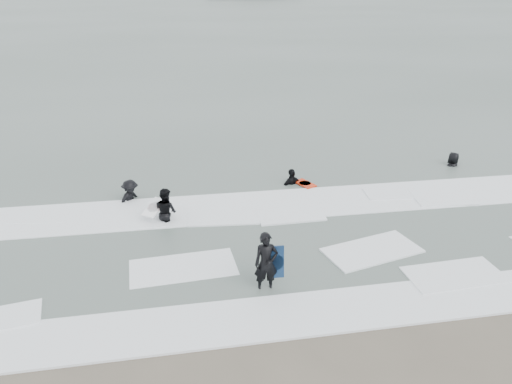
{
  "coord_description": "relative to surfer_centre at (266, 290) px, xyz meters",
  "views": [
    {
      "loc": [
        -2.51,
        -10.91,
        8.32
      ],
      "look_at": [
        0.0,
        5.0,
        1.1
      ],
      "focal_mm": 35.0,
      "sensor_mm": 36.0,
      "label": 1
    }
  ],
  "objects": [
    {
      "name": "surfer_centre",
      "position": [
        0.0,
        0.0,
        0.0
      ],
      "size": [
        0.68,
        0.46,
        1.84
      ],
      "primitive_type": "imported",
      "rotation": [
        0.0,
        0.0,
        0.03
      ],
      "color": "black",
      "rests_on": "ground"
    },
    {
      "name": "surfer_wading",
      "position": [
        -2.81,
        4.76,
        0.0
      ],
      "size": [
        1.12,
        1.11,
        1.82
      ],
      "primitive_type": "imported",
      "rotation": [
        0.0,
        0.0,
        2.37
      ],
      "color": "black",
      "rests_on": "ground"
    },
    {
      "name": "surfer_right_near",
      "position": [
        2.4,
        7.32,
        0.0
      ],
      "size": [
        1.17,
        0.84,
        1.84
      ],
      "primitive_type": "imported",
      "rotation": [
        0.0,
        0.0,
        -2.74
      ],
      "color": "black",
      "rests_on": "ground"
    },
    {
      "name": "surf_foam",
      "position": [
        0.4,
        3.05,
        0.04
      ],
      "size": [
        30.03,
        9.06,
        0.09
      ],
      "color": "white",
      "rests_on": "ground"
    },
    {
      "name": "surfer_breaker",
      "position": [
        -4.19,
        6.62,
        0.0
      ],
      "size": [
        1.24,
        1.28,
        1.76
      ],
      "primitive_type": "imported",
      "rotation": [
        0.0,
        0.0,
        0.85
      ],
      "color": "black",
      "rests_on": "ground"
    },
    {
      "name": "bodyboards",
      "position": [
        -0.01,
        4.03,
        0.5
      ],
      "size": [
        7.0,
        7.59,
        1.25
      ],
      "color": "#0D2240",
      "rests_on": "ground"
    },
    {
      "name": "surfer_right_far",
      "position": [
        10.19,
        8.22,
        0.0
      ],
      "size": [
        1.06,
        0.99,
        1.82
      ],
      "primitive_type": "imported",
      "rotation": [
        0.0,
        0.0,
        -2.52
      ],
      "color": "black",
      "rests_on": "ground"
    },
    {
      "name": "sea",
      "position": [
        0.4,
        79.35,
        0.06
      ],
      "size": [
        320.0,
        320.0,
        0.0
      ],
      "primitive_type": "plane",
      "color": "#47544C",
      "rests_on": "ground"
    },
    {
      "name": "ground",
      "position": [
        0.4,
        -0.65,
        0.0
      ],
      "size": [
        320.0,
        320.0,
        0.0
      ],
      "primitive_type": "plane",
      "color": "brown",
      "rests_on": "ground"
    }
  ]
}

